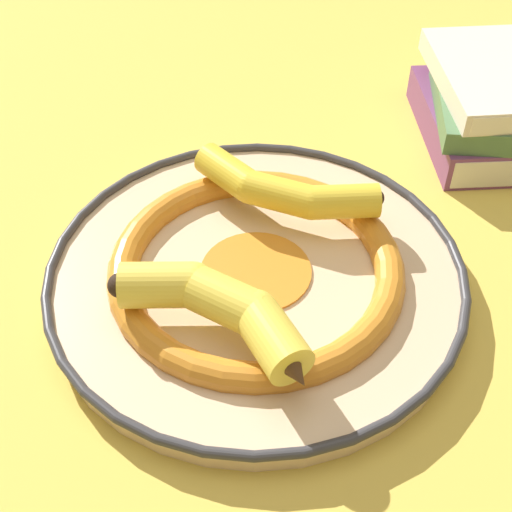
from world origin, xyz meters
TOP-DOWN VIEW (x-y plane):
  - ground_plane at (0.00, 0.00)m, footprint 2.80×2.80m
  - decorative_bowl at (-0.01, -0.03)m, footprint 0.38×0.38m
  - banana_a at (0.06, 0.00)m, footprint 0.09×0.19m
  - banana_b at (-0.08, -0.07)m, footprint 0.10×0.19m
  - book_stack at (-0.36, -0.01)m, footprint 0.24×0.24m

SIDE VIEW (x-z plane):
  - ground_plane at x=0.00m, z-range 0.00..0.00m
  - decorative_bowl at x=-0.01m, z-range 0.00..0.04m
  - book_stack at x=-0.36m, z-range 0.00..0.09m
  - banana_b at x=-0.08m, z-range 0.04..0.07m
  - banana_a at x=0.06m, z-range 0.04..0.08m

